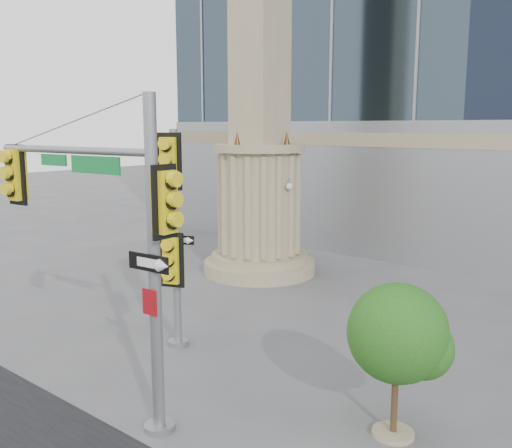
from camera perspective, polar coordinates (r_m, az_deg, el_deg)
The scene contains 5 objects.
ground at distance 12.79m, azimuth -4.63°, elevation -17.12°, with size 120.00×120.00×0.00m, color #545456.
monument at distance 22.13m, azimuth 0.36°, elevation 9.09°, with size 4.40×4.40×16.60m.
main_signal_pole at distance 11.31m, azimuth -14.37°, elevation 0.13°, with size 4.95×0.85×6.37m.
secondary_signal_pole at distance 14.72m, azimuth -8.49°, elevation 0.18°, with size 1.08×0.78×5.71m.
street_tree at distance 10.98m, azimuth 14.15°, elevation -10.95°, with size 1.90×1.86×2.96m.
Camera 1 is at (8.02, -8.12, 5.78)m, focal length 40.00 mm.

